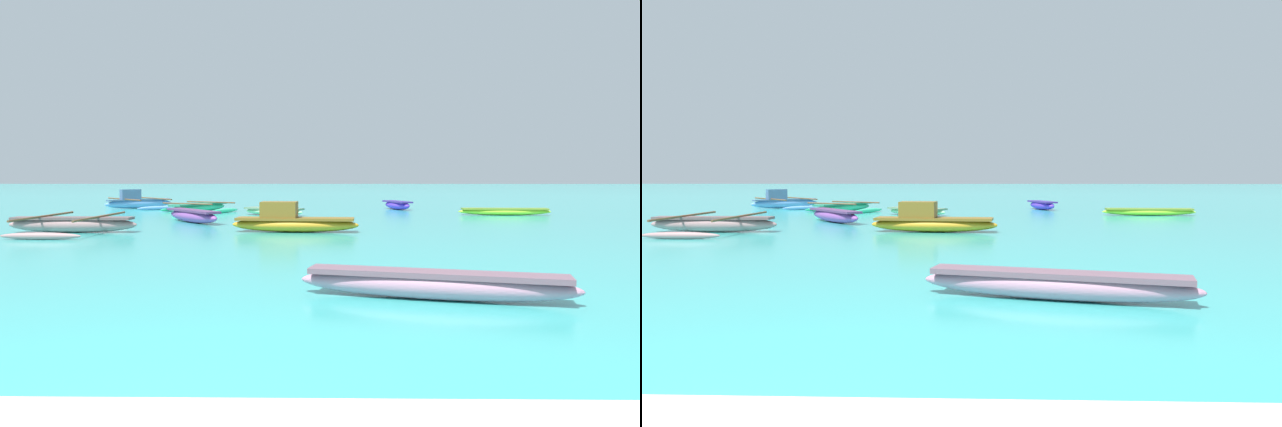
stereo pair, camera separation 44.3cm
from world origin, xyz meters
The scene contains 9 objects.
moored_boat_0 centered at (-1.25, 22.05, 0.19)m, with size 2.99×2.18×0.34m.
moored_boat_1 centered at (-5.11, 24.42, 0.22)m, with size 3.79×3.87×0.47m.
moored_boat_2 centered at (-3.93, 18.19, 0.27)m, with size 2.82×3.30×0.48m.
moored_boat_3 centered at (-6.73, 14.33, 0.25)m, with size 3.99×4.16×0.54m.
moored_boat_4 centered at (9.01, 22.32, 0.18)m, with size 4.09×0.76×0.32m.
moored_boat_5 centered at (0.04, 14.59, 0.33)m, with size 4.03×1.14×0.95m.
moored_boat_6 centered at (4.75, 26.55, 0.25)m, with size 1.48×2.47×0.45m.
moored_boat_7 centered at (2.69, 4.93, 0.23)m, with size 3.95×1.45×0.40m.
moored_boat_8 centered at (-9.16, 27.56, 0.33)m, with size 4.53×4.69×1.03m.
Camera 1 is at (1.18, -3.09, 1.76)m, focal length 32.00 mm.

